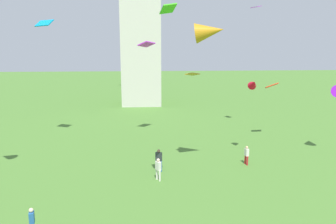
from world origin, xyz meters
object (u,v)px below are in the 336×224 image
at_px(person_1, 32,221).
at_px(kite_flying_7, 192,74).
at_px(kite_flying_1, 256,7).
at_px(kite_flying_5, 210,31).
at_px(person_4, 247,154).
at_px(kite_flying_6, 146,44).
at_px(person_0, 158,168).
at_px(person_3, 159,159).
at_px(kite_flying_0, 272,86).
at_px(kite_flying_10, 168,9).
at_px(kite_flying_9, 335,92).
at_px(kite_flying_3, 44,23).
at_px(kite_flying_2, 253,84).

xyz_separation_m(person_1, kite_flying_7, (9.58, 9.55, 6.59)).
xyz_separation_m(kite_flying_1, kite_flying_5, (-7.35, -12.30, -3.03)).
distance_m(person_4, kite_flying_6, 14.73).
bearing_deg(person_0, person_3, 143.90).
bearing_deg(kite_flying_0, person_0, -132.12).
distance_m(person_3, person_4, 7.35).
xyz_separation_m(person_4, kite_flying_10, (-6.96, -6.51, 10.78)).
xyz_separation_m(kite_flying_9, kite_flying_10, (-15.48, -8.91, 6.07)).
relative_size(kite_flying_3, kite_flying_9, 0.89).
bearing_deg(kite_flying_3, kite_flying_7, 173.11).
height_order(person_3, kite_flying_6, kite_flying_6).
xyz_separation_m(person_0, kite_flying_3, (-10.37, 10.62, 10.82)).
bearing_deg(person_4, kite_flying_6, -145.53).
relative_size(person_4, kite_flying_2, 1.23).
bearing_deg(kite_flying_2, person_3, -156.33).
xyz_separation_m(kite_flying_0, kite_flying_2, (-3.86, -5.60, 0.86)).
bearing_deg(kite_flying_7, kite_flying_1, 6.52).
xyz_separation_m(person_3, kite_flying_7, (2.70, 1.01, 6.49)).
distance_m(kite_flying_5, kite_flying_7, 3.86).
height_order(person_0, person_3, person_3).
distance_m(kite_flying_0, kite_flying_3, 23.30).
bearing_deg(kite_flying_1, person_3, -74.68).
xyz_separation_m(kite_flying_2, kite_flying_6, (-8.90, 6.81, 3.28)).
bearing_deg(kite_flying_10, person_0, -2.92).
distance_m(person_1, kite_flying_6, 21.00).
height_order(kite_flying_0, kite_flying_9, kite_flying_9).
relative_size(kite_flying_5, kite_flying_10, 1.96).
distance_m(person_4, kite_flying_10, 14.39).
distance_m(kite_flying_2, kite_flying_10, 12.48).
distance_m(person_1, person_4, 17.05).
distance_m(person_4, kite_flying_3, 22.29).
bearing_deg(kite_flying_6, kite_flying_3, -51.87).
relative_size(person_1, kite_flying_5, 0.66).
bearing_deg(kite_flying_7, kite_flying_0, -6.70).
relative_size(kite_flying_0, kite_flying_2, 1.11).
bearing_deg(kite_flying_0, kite_flying_6, -177.26).
xyz_separation_m(person_3, kite_flying_1, (10.90, 11.24, 12.66)).
bearing_deg(kite_flying_7, person_4, -45.65).
height_order(kite_flying_0, kite_flying_5, kite_flying_5).
distance_m(kite_flying_7, kite_flying_10, 8.15).
relative_size(person_1, person_3, 0.90).
height_order(kite_flying_7, kite_flying_9, kite_flying_7).
bearing_deg(person_3, person_4, 38.17).
bearing_deg(person_0, person_1, -77.46).
bearing_deg(kite_flying_7, person_3, 155.72).
relative_size(kite_flying_1, kite_flying_9, 0.60).
bearing_deg(kite_flying_6, person_1, 15.60).
relative_size(kite_flying_3, kite_flying_6, 0.93).
distance_m(kite_flying_5, kite_flying_9, 13.95).
bearing_deg(kite_flying_9, kite_flying_5, 36.19).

